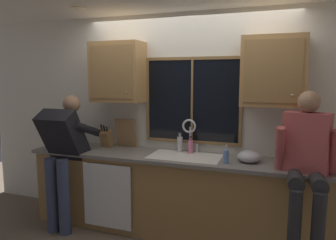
# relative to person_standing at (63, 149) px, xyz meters

# --- Properties ---
(back_wall) EXTENTS (5.91, 0.12, 2.55)m
(back_wall) POSITION_rel_person_standing_xyz_m (1.31, 0.69, 0.30)
(back_wall) COLOR silver
(back_wall) RESTS_ON floor
(ceiling_downlight_left) EXTENTS (0.14, 0.14, 0.01)m
(ceiling_downlight_left) POSITION_rel_person_standing_xyz_m (0.26, 0.03, 1.57)
(ceiling_downlight_left) COLOR #FFEAB2
(window_glass) EXTENTS (1.10, 0.02, 0.95)m
(window_glass) POSITION_rel_person_standing_xyz_m (1.39, 0.62, 0.55)
(window_glass) COLOR black
(window_frame_top) EXTENTS (1.17, 0.02, 0.04)m
(window_frame_top) POSITION_rel_person_standing_xyz_m (1.39, 0.61, 1.05)
(window_frame_top) COLOR olive
(window_frame_bottom) EXTENTS (1.17, 0.02, 0.04)m
(window_frame_bottom) POSITION_rel_person_standing_xyz_m (1.39, 0.61, 0.06)
(window_frame_bottom) COLOR olive
(window_frame_left) EXTENTS (0.04, 0.02, 0.95)m
(window_frame_left) POSITION_rel_person_standing_xyz_m (0.82, 0.61, 0.55)
(window_frame_left) COLOR olive
(window_frame_right) EXTENTS (0.03, 0.02, 0.95)m
(window_frame_right) POSITION_rel_person_standing_xyz_m (1.95, 0.61, 0.55)
(window_frame_right) COLOR olive
(window_mullion_center) EXTENTS (0.02, 0.02, 0.95)m
(window_mullion_center) POSITION_rel_person_standing_xyz_m (1.39, 0.61, 0.55)
(window_mullion_center) COLOR olive
(lower_cabinet_run) EXTENTS (3.51, 0.58, 0.88)m
(lower_cabinet_run) POSITION_rel_person_standing_xyz_m (1.31, 0.34, -0.53)
(lower_cabinet_run) COLOR #A07744
(lower_cabinet_run) RESTS_ON floor
(countertop) EXTENTS (3.57, 0.62, 0.04)m
(countertop) POSITION_rel_person_standing_xyz_m (1.31, 0.32, -0.07)
(countertop) COLOR slate
(countertop) RESTS_ON lower_cabinet_run
(dishwasher_front) EXTENTS (0.60, 0.02, 0.74)m
(dishwasher_front) POSITION_rel_person_standing_xyz_m (0.56, 0.02, -0.51)
(dishwasher_front) COLOR white
(upper_cabinet_left) EXTENTS (0.63, 0.36, 0.72)m
(upper_cabinet_left) POSITION_rel_person_standing_xyz_m (0.49, 0.46, 0.89)
(upper_cabinet_left) COLOR #B2844C
(upper_cabinet_right) EXTENTS (0.63, 0.36, 0.72)m
(upper_cabinet_right) POSITION_rel_person_standing_xyz_m (2.28, 0.46, 0.89)
(upper_cabinet_right) COLOR #B2844C
(sink) EXTENTS (0.80, 0.46, 0.21)m
(sink) POSITION_rel_person_standing_xyz_m (1.39, 0.33, -0.15)
(sink) COLOR white
(sink) RESTS_ON lower_cabinet_run
(faucet) EXTENTS (0.18, 0.09, 0.40)m
(faucet) POSITION_rel_person_standing_xyz_m (1.39, 0.51, 0.20)
(faucet) COLOR silver
(faucet) RESTS_ON countertop
(person_standing) EXTENTS (0.53, 0.67, 1.59)m
(person_standing) POSITION_rel_person_standing_xyz_m (0.00, 0.00, 0.00)
(person_standing) COLOR #384260
(person_standing) RESTS_ON floor
(person_sitting_on_counter) EXTENTS (0.54, 0.65, 1.26)m
(person_sitting_on_counter) POSITION_rel_person_standing_xyz_m (2.61, 0.06, 0.13)
(person_sitting_on_counter) COLOR #262628
(person_sitting_on_counter) RESTS_ON countertop
(knife_block) EXTENTS (0.12, 0.18, 0.32)m
(knife_block) POSITION_rel_person_standing_xyz_m (0.32, 0.46, 0.06)
(knife_block) COLOR olive
(knife_block) RESTS_ON countertop
(cutting_board) EXTENTS (0.27, 0.10, 0.36)m
(cutting_board) POSITION_rel_person_standing_xyz_m (0.55, 0.54, 0.13)
(cutting_board) COLOR #997047
(cutting_board) RESTS_ON countertop
(mixing_bowl) EXTENTS (0.25, 0.25, 0.12)m
(mixing_bowl) POSITION_rel_person_standing_xyz_m (2.08, 0.33, 0.01)
(mixing_bowl) COLOR #B7B7BC
(mixing_bowl) RESTS_ON countertop
(soap_dispenser) EXTENTS (0.06, 0.07, 0.19)m
(soap_dispenser) POSITION_rel_person_standing_xyz_m (1.87, 0.20, 0.02)
(soap_dispenser) COLOR #668CCC
(soap_dispenser) RESTS_ON countertop
(bottle_green_glass) EXTENTS (0.06, 0.06, 0.20)m
(bottle_green_glass) POSITION_rel_person_standing_xyz_m (1.41, 0.50, 0.03)
(bottle_green_glass) COLOR pink
(bottle_green_glass) RESTS_ON countertop
(bottle_tall_clear) EXTENTS (0.07, 0.07, 0.24)m
(bottle_tall_clear) POSITION_rel_person_standing_xyz_m (1.27, 0.51, 0.05)
(bottle_tall_clear) COLOR #B7B7BC
(bottle_tall_clear) RESTS_ON countertop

